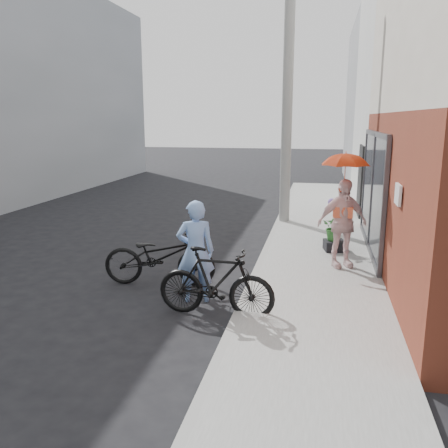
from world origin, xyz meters
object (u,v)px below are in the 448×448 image
(kimono_woman, at_px, (342,223))
(planter, at_px, (334,245))
(officer, at_px, (196,251))
(bike_left, at_px, (160,256))
(utility_pole, at_px, (288,95))
(bike_right, at_px, (216,282))

(kimono_woman, bearing_deg, planter, 69.94)
(officer, height_order, kimono_woman, kimono_woman)
(planter, bearing_deg, bike_left, -141.22)
(utility_pole, xyz_separation_m, bike_right, (-0.50, -6.48, -2.97))
(officer, xyz_separation_m, kimono_woman, (2.33, 1.97, 0.14))
(utility_pole, bearing_deg, bike_left, -108.39)
(bike_right, relative_size, kimono_woman, 1.05)
(officer, relative_size, bike_left, 0.84)
(kimono_woman, bearing_deg, bike_left, 178.91)
(bike_left, distance_m, bike_right, 1.72)
(utility_pole, height_order, officer, utility_pole)
(kimono_woman, bearing_deg, officer, -164.27)
(officer, bearing_deg, kimono_woman, -155.85)
(planter, bearing_deg, bike_right, -116.45)
(utility_pole, xyz_separation_m, bike_left, (-1.77, -5.33, -2.98))
(bike_left, height_order, kimono_woman, kimono_woman)
(utility_pole, height_order, bike_right, utility_pole)
(kimono_woman, distance_m, planter, 1.33)
(bike_right, bearing_deg, officer, 41.99)
(officer, distance_m, bike_left, 1.07)
(bike_right, relative_size, planter, 4.23)
(officer, relative_size, kimono_woman, 0.98)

